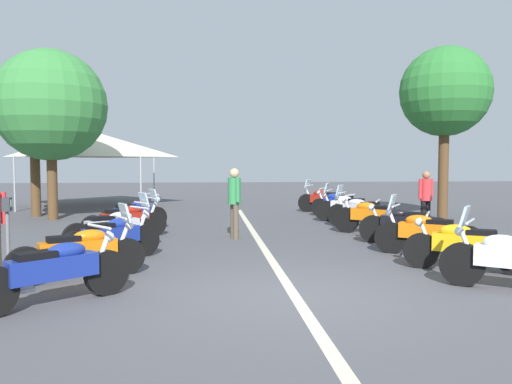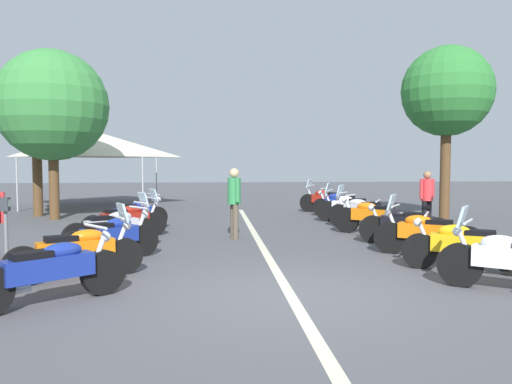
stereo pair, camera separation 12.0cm
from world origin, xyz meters
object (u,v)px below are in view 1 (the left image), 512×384
Objects in this scene: bystander_3 at (234,197)px; roadside_tree_0 at (445,93)px; motorcycle_left_row_2 at (112,237)px; parking_meter at (8,222)px; motorcycle_left_row_5 at (134,214)px; roadside_tree_2 at (33,101)px; motorcycle_right_row_2 at (426,233)px; motorcycle_right_row_3 at (404,224)px; motorcycle_left_row_4 at (126,219)px; motorcycle_left_row_1 at (81,251)px; bystander_0 at (426,195)px; motorcycle_right_row_6 at (348,207)px; roadside_tree_1 at (50,106)px; event_tent at (92,144)px; motorcycle_right_row_1 at (465,245)px; motorcycle_right_row_7 at (339,204)px; motorcycle_right_row_8 at (324,200)px; motorcycle_left_row_3 at (114,228)px; traffic_cone_0 at (426,222)px; motorcycle_right_row_4 at (372,216)px; motorcycle_left_row_0 at (55,271)px; motorcycle_right_row_5 at (362,211)px.

bystander_3 is 8.25m from roadside_tree_0.
parking_meter is (-1.12, 1.45, 0.44)m from motorcycle_left_row_2.
roadside_tree_2 reaches higher than motorcycle_left_row_5.
motorcycle_right_row_3 is (1.41, -0.11, -0.01)m from motorcycle_right_row_2.
motorcycle_left_row_4 is at bearing -143.43° from roadside_tree_2.
bystander_3 is at bearing 115.53° from roadside_tree_0.
roadside_tree_2 is at bearing 98.84° from parking_meter.
motorcycle_left_row_1 is 9.60m from bystander_0.
roadside_tree_1 is (1.56, 9.39, 3.21)m from motorcycle_right_row_6.
roadside_tree_2 reaches higher than motorcycle_left_row_1.
motorcycle_right_row_1 is at bearing -145.97° from event_tent.
motorcycle_right_row_3 is at bearing 144.99° from bystander_3.
motorcycle_right_row_7 is (4.18, -6.48, -0.01)m from motorcycle_left_row_4.
motorcycle_left_row_1 reaches higher than motorcycle_left_row_2.
motorcycle_right_row_8 is (10.02, -6.29, 0.02)m from motorcycle_left_row_1.
motorcycle_left_row_4 is at bearing -6.98° from motorcycle_right_row_1.
motorcycle_right_row_3 is (-0.00, -6.45, -0.00)m from motorcycle_left_row_3.
motorcycle_left_row_2 is 1.03× the size of bystander_0.
motorcycle_right_row_6 is 1.10× the size of motorcycle_right_row_8.
traffic_cone_0 is (-2.55, -1.37, -0.18)m from motorcycle_right_row_6.
motorcycle_right_row_6 is at bearing -104.27° from roadside_tree_2.
traffic_cone_0 is at bearing -28.14° from motorcycle_left_row_4.
bystander_3 is at bearing -19.28° from motorcycle_right_row_1.
motorcycle_right_row_1 is 1.49× the size of parking_meter.
motorcycle_left_row_2 is 4.33m from motorcycle_left_row_5.
roadside_tree_2 is (1.06, 10.37, 3.50)m from motorcycle_right_row_7.
motorcycle_right_row_3 reaches higher than traffic_cone_0.
motorcycle_left_row_1 is at bearing 38.73° from bystander_3.
roadside_tree_0 is at bearing -12.00° from motorcycle_left_row_4.
roadside_tree_1 is at bearing -140.21° from roadside_tree_2.
motorcycle_right_row_1 is at bearing 130.47° from motorcycle_right_row_4.
motorcycle_right_row_2 is 0.97× the size of motorcycle_right_row_3.
motorcycle_right_row_7 is 1.37× the size of parking_meter.
parking_meter is at bearing -167.82° from roadside_tree_1.
bystander_0 reaches higher than parking_meter.
motorcycle_right_row_7 is (7.19, -0.14, -0.02)m from motorcycle_right_row_2.
motorcycle_right_row_8 reaches higher than motorcycle_left_row_3.
motorcycle_left_row_4 is 1.13× the size of motorcycle_left_row_5.
event_tent is at bearing -19.74° from motorcycle_right_row_2.
roadside_tree_0 is at bearing -85.16° from motorcycle_right_row_2.
motorcycle_left_row_0 is at bearing 132.45° from roadside_tree_0.
motorcycle_left_row_0 is 6.92m from motorcycle_right_row_2.
motorcycle_right_row_5 is 0.34× the size of event_tent.
event_tent is at bearing 62.48° from roadside_tree_0.
motorcycle_left_row_1 is 4.83m from bystander_3.
motorcycle_left_row_2 is at bearing -155.59° from roadside_tree_1.
motorcycle_left_row_0 is 0.97× the size of motorcycle_right_row_5.
bystander_0 is (0.80, -8.05, 0.49)m from motorcycle_left_row_4.
motorcycle_right_row_5 is at bearing -62.87° from motorcycle_right_row_3.
parking_meter is at bearing 85.87° from motorcycle_right_row_8.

